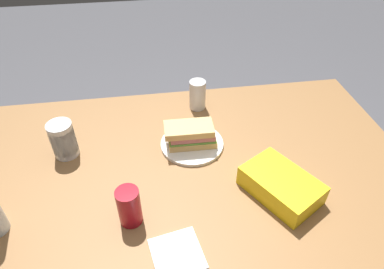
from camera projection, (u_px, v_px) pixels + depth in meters
name	position (u px, v px, depth m)	size (l,w,h in m)	color
dining_table	(194.00, 198.00, 1.14)	(1.51, 1.07, 0.73)	olive
paper_plate	(192.00, 144.00, 1.22)	(0.23, 0.23, 0.01)	white
sandwich	(191.00, 134.00, 1.18)	(0.18, 0.10, 0.08)	#DBB26B
soda_can_red	(129.00, 206.00, 0.93)	(0.07, 0.07, 0.12)	maroon
chip_bag	(281.00, 185.00, 1.03)	(0.23, 0.15, 0.07)	yellow
plastic_cup_stack	(63.00, 139.00, 1.14)	(0.08, 0.08, 0.13)	silver
soda_can_silver	(197.00, 95.00, 1.36)	(0.07, 0.07, 0.12)	silver
paper_napkin	(177.00, 254.00, 0.89)	(0.13, 0.13, 0.01)	white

